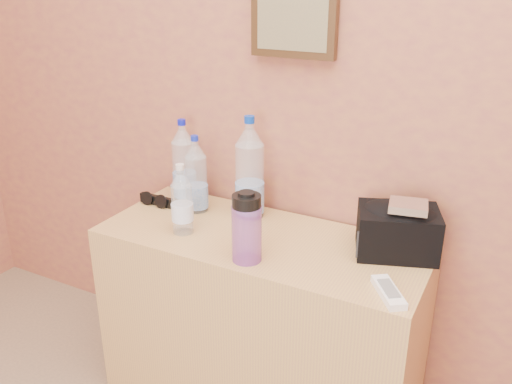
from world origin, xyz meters
TOP-DOWN VIEW (x-y plane):
  - picture_frame at (-0.31, 1.98)m, footprint 0.30×0.03m
  - dresser at (-0.31, 1.75)m, footprint 1.13×0.47m
  - pet_large_a at (-0.73, 1.91)m, footprint 0.09×0.09m
  - pet_large_b at (-0.63, 1.84)m, footprint 0.08×0.08m
  - pet_large_c at (-0.43, 1.89)m, footprint 0.10×0.10m
  - pet_small at (-0.57, 1.66)m, footprint 0.07×0.07m
  - nalgene_bottle at (-0.28, 1.59)m, footprint 0.09×0.09m
  - sunglasses at (-0.79, 1.80)m, footprint 0.15×0.06m
  - ac_remote at (0.17, 1.59)m, footprint 0.13×0.16m
  - toiletry_bag at (0.13, 1.85)m, footprint 0.29×0.25m
  - foil_packet at (0.16, 1.82)m, footprint 0.13×0.12m

SIDE VIEW (x-z plane):
  - dresser at x=-0.31m, z-range 0.00..0.70m
  - ac_remote at x=0.17m, z-range 0.70..0.72m
  - sunglasses at x=-0.79m, z-range 0.70..0.74m
  - toiletry_bag at x=0.13m, z-range 0.70..0.87m
  - pet_small at x=-0.57m, z-range 0.69..0.94m
  - nalgene_bottle at x=-0.28m, z-range 0.70..0.93m
  - pet_large_b at x=-0.63m, z-range 0.69..0.98m
  - pet_large_a at x=-0.73m, z-range 0.68..1.01m
  - pet_large_c at x=-0.43m, z-range 0.68..1.06m
  - foil_packet at x=0.16m, z-range 0.87..0.90m
  - picture_frame at x=-0.31m, z-range 1.27..1.52m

